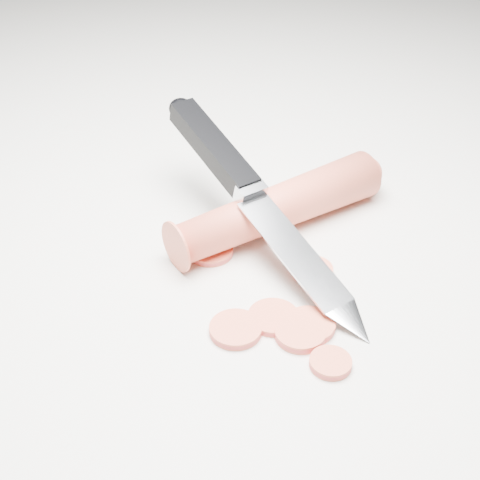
# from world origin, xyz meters

# --- Properties ---
(ground) EXTENTS (2.40, 2.40, 0.00)m
(ground) POSITION_xyz_m (0.00, 0.00, 0.00)
(ground) COLOR silver
(ground) RESTS_ON ground
(carrot) EXTENTS (0.16, 0.18, 0.04)m
(carrot) POSITION_xyz_m (-0.01, 0.04, 0.02)
(carrot) COLOR #DF5038
(carrot) RESTS_ON ground
(carrot_slice_0) EXTENTS (0.04, 0.04, 0.01)m
(carrot_slice_0) POSITION_xyz_m (-0.01, -0.10, 0.00)
(carrot_slice_0) COLOR #E25639
(carrot_slice_0) RESTS_ON ground
(carrot_slice_1) EXTENTS (0.04, 0.04, 0.01)m
(carrot_slice_1) POSITION_xyz_m (0.03, -0.09, 0.00)
(carrot_slice_1) COLOR #E25639
(carrot_slice_1) RESTS_ON ground
(carrot_slice_2) EXTENTS (0.04, 0.04, 0.01)m
(carrot_slice_2) POSITION_xyz_m (0.01, -0.08, 0.00)
(carrot_slice_2) COLOR #E25639
(carrot_slice_2) RESTS_ON ground
(carrot_slice_3) EXTENTS (0.03, 0.03, 0.01)m
(carrot_slice_3) POSITION_xyz_m (0.06, -0.11, 0.00)
(carrot_slice_3) COLOR #E25639
(carrot_slice_3) RESTS_ON ground
(carrot_slice_4) EXTENTS (0.04, 0.04, 0.01)m
(carrot_slice_4) POSITION_xyz_m (0.04, -0.08, 0.00)
(carrot_slice_4) COLOR #E25639
(carrot_slice_4) RESTS_ON ground
(carrot_slice_5) EXTENTS (0.04, 0.04, 0.01)m
(carrot_slice_5) POSITION_xyz_m (-0.06, -0.02, 0.00)
(carrot_slice_5) COLOR #E25639
(carrot_slice_5) RESTS_ON ground
(carrot_slice_6) EXTENTS (0.04, 0.04, 0.01)m
(carrot_slice_6) POSITION_xyz_m (0.04, -0.08, 0.00)
(carrot_slice_6) COLOR #E25639
(carrot_slice_6) RESTS_ON ground
(carrot_slice_7) EXTENTS (0.03, 0.03, 0.01)m
(carrot_slice_7) POSITION_xyz_m (0.03, -0.02, 0.00)
(carrot_slice_7) COLOR #E25639
(carrot_slice_7) RESTS_ON ground
(kitchen_knife) EXTENTS (0.24, 0.21, 0.09)m
(kitchen_knife) POSITION_xyz_m (-0.02, 0.01, 0.04)
(kitchen_knife) COLOR #B5B7BC
(kitchen_knife) RESTS_ON ground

